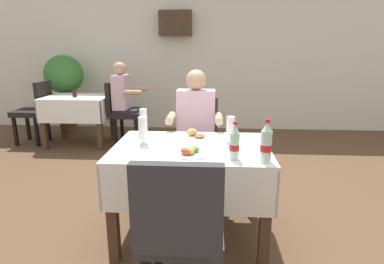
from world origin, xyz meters
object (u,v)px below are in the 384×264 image
background_dining_table (79,109)px  background_table_tumbler (75,93)px  beer_glass_left (143,131)px  background_patron (125,99)px  cola_bottle_secondary (235,143)px  background_chair_left (35,108)px  background_chair_right (123,109)px  wall_bottle_rack (175,23)px  chair_far_diner_seat (196,141)px  chair_near_camera_side (181,229)px  seated_diner_far (196,128)px  main_dining_table (191,168)px  plate_near_camera (190,152)px  plate_far_diner (195,135)px  beer_glass_right (230,129)px  potted_plant_corner (64,79)px  cola_bottle_primary (266,143)px  beer_glass_middle (143,122)px

background_dining_table → background_table_tumbler: size_ratio=8.71×
beer_glass_left → background_patron: bearing=108.5°
cola_bottle_secondary → background_chair_left: (-2.87, 2.65, -0.30)m
background_chair_right → wall_bottle_rack: bearing=55.5°
chair_far_diner_seat → background_chair_right: size_ratio=1.00×
chair_near_camera_side → background_dining_table: bearing=120.7°
seated_diner_far → wall_bottle_rack: 3.00m
main_dining_table → background_chair_left: 3.51m
background_table_tumbler → wall_bottle_rack: size_ratio=0.20×
seated_diner_far → beer_glass_left: bearing=-118.2°
background_chair_right → seated_diner_far: bearing=-54.7°
cola_bottle_secondary → wall_bottle_rack: bearing=102.2°
chair_far_diner_seat → plate_near_camera: bearing=-89.5°
seated_diner_far → background_chair_left: bearing=146.6°
plate_far_diner → background_dining_table: plate_far_diner is taller
beer_glass_right → seated_diner_far: bearing=115.5°
chair_near_camera_side → plate_far_diner: 1.04m
background_chair_right → beer_glass_left: bearing=-70.4°
chair_near_camera_side → potted_plant_corner: 4.54m
cola_bottle_secondary → background_patron: size_ratio=0.20×
cola_bottle_primary → cola_bottle_secondary: size_ratio=1.11×
chair_near_camera_side → main_dining_table: bearing=90.0°
background_chair_right → wall_bottle_rack: wall_bottle_rack is taller
background_dining_table → background_patron: (0.74, 0.00, 0.15)m
main_dining_table → wall_bottle_rack: 3.68m
seated_diner_far → background_chair_right: (-1.20, 1.70, -0.16)m
background_table_tumbler → potted_plant_corner: size_ratio=0.08×
plate_near_camera → background_dining_table: (-1.90, 2.59, -0.21)m
cola_bottle_primary → background_table_tumbler: 3.55m
seated_diner_far → background_patron: (-1.15, 1.70, 0.00)m
beer_glass_right → chair_far_diner_seat: bearing=111.9°
main_dining_table → background_dining_table: 3.04m
plate_near_camera → beer_glass_left: (-0.37, 0.22, 0.08)m
plate_near_camera → background_table_tumbler: 3.17m
beer_glass_middle → seated_diner_far: bearing=47.6°
chair_far_diner_seat → beer_glass_middle: bearing=-126.4°
background_dining_table → background_patron: 0.75m
background_patron → potted_plant_corner: potted_plant_corner is taller
plate_near_camera → plate_far_diner: 0.42m
chair_near_camera_side → beer_glass_left: bearing=113.8°
plate_near_camera → cola_bottle_primary: bearing=-11.3°
plate_near_camera → background_chair_right: size_ratio=0.25×
plate_far_diner → chair_near_camera_side: bearing=-90.7°
main_dining_table → chair_far_diner_seat: bearing=90.0°
potted_plant_corner → wall_bottle_rack: (1.89, 0.36, 0.92)m
plate_near_camera → background_patron: (-1.16, 2.59, -0.06)m
seated_diner_far → beer_glass_left: seated_diner_far is taller
background_chair_right → potted_plant_corner: 1.41m
background_chair_right → background_table_tumbler: bearing=-174.9°
cola_bottle_secondary → background_table_tumbler: (-2.20, 2.59, -0.05)m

